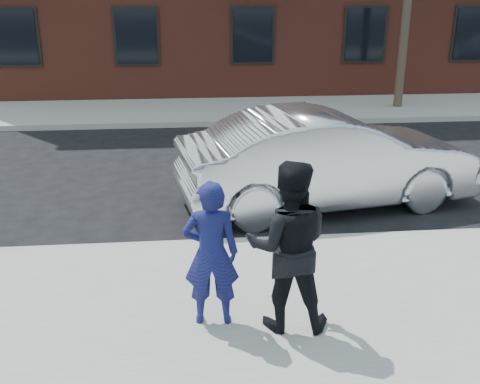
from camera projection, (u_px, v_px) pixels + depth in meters
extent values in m
plane|color=black|center=(361.00, 297.00, 7.13)|extent=(100.00, 100.00, 0.00)
cube|color=gray|center=(367.00, 302.00, 6.87)|extent=(50.00, 3.50, 0.15)
cube|color=#999691|center=(331.00, 240.00, 8.55)|extent=(50.00, 0.10, 0.15)
cube|color=gray|center=(255.00, 110.00, 17.62)|extent=(50.00, 3.50, 0.15)
cube|color=#999691|center=(263.00, 123.00, 15.94)|extent=(50.00, 0.10, 0.15)
cube|color=black|center=(15.00, 37.00, 17.81)|extent=(1.30, 0.06, 1.70)
cube|color=black|center=(365.00, 35.00, 18.81)|extent=(1.30, 0.06, 1.70)
cylinder|color=#3B2E23|center=(404.00, 38.00, 17.04)|extent=(0.26, 0.26, 4.20)
imported|color=silver|center=(327.00, 159.00, 9.85)|extent=(5.44, 2.69, 1.72)
imported|color=navy|center=(211.00, 254.00, 6.07)|extent=(0.63, 0.43, 1.67)
cube|color=black|center=(206.00, 203.00, 6.10)|extent=(0.08, 0.13, 0.08)
imported|color=black|center=(288.00, 246.00, 5.97)|extent=(1.01, 0.83, 1.91)
cube|color=black|center=(274.00, 232.00, 6.11)|extent=(0.08, 0.14, 0.06)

